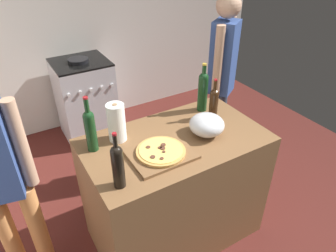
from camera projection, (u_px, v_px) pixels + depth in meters
The scene contains 14 objects.
ground_plane at pixel (150, 176), 3.21m from camera, with size 4.69×3.43×0.02m, color #511E19.
kitchen_wall_rear at pixel (86, 16), 3.56m from camera, with size 4.69×0.10×2.60m, color beige.
counter at pixel (175, 189), 2.37m from camera, with size 1.26×0.73×0.94m, color brown.
cutting_board at pixel (161, 154), 1.96m from camera, with size 0.40×0.32×0.02m, color brown.
pizza at pixel (161, 151), 1.95m from camera, with size 0.31×0.31×0.03m.
mixing_bowl at pixel (207, 125), 2.13m from camera, with size 0.24×0.24×0.15m.
paper_towel_roll at pixel (116, 123), 2.04m from camera, with size 0.12×0.12×0.27m.
wine_bottle_amber at pixel (118, 165), 1.66m from camera, with size 0.07×0.07×0.35m.
wine_bottle_dark at pixel (203, 90), 2.36m from camera, with size 0.08×0.08×0.38m.
wine_bottle_green at pixel (214, 102), 2.29m from camera, with size 0.07×0.07×0.31m.
wine_bottle_clear at pixel (90, 128), 1.93m from camera, with size 0.07×0.07×0.38m.
stove at pixel (86, 99), 3.61m from camera, with size 0.59×0.58×0.97m.
person_in_stripes at pixel (3, 177), 1.81m from camera, with size 0.36×0.24×1.62m.
person_in_red at pixel (222, 76), 2.84m from camera, with size 0.34×0.29×1.73m.
Camera 1 is at (-1.08, -0.76, 2.16)m, focal length 33.19 mm.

